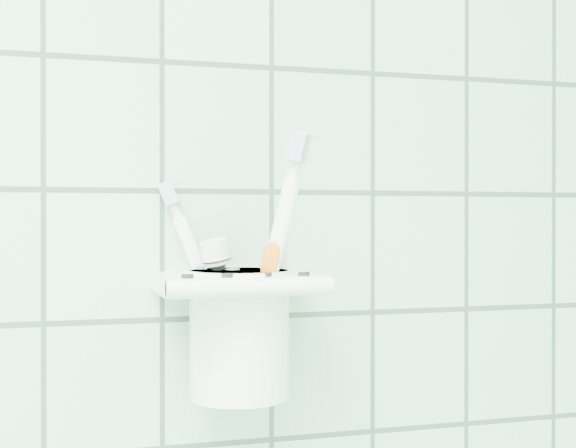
# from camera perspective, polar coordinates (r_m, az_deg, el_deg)

# --- Properties ---
(holder_bracket) EXTENTS (0.13, 0.11, 0.04)m
(holder_bracket) POSITION_cam_1_polar(r_m,az_deg,el_deg) (0.68, -3.67, -4.33)
(holder_bracket) COLOR white
(holder_bracket) RESTS_ON wall_back
(cup) EXTENTS (0.09, 0.09, 0.11)m
(cup) POSITION_cam_1_polar(r_m,az_deg,el_deg) (0.69, -3.48, -7.46)
(cup) COLOR white
(cup) RESTS_ON holder_bracket
(toothbrush_pink) EXTENTS (0.07, 0.05, 0.19)m
(toothbrush_pink) POSITION_cam_1_polar(r_m,az_deg,el_deg) (0.69, -2.93, -3.56)
(toothbrush_pink) COLOR white
(toothbrush_pink) RESTS_ON cup
(toothbrush_blue) EXTENTS (0.05, 0.06, 0.18)m
(toothbrush_blue) POSITION_cam_1_polar(r_m,az_deg,el_deg) (0.69, -2.70, -3.94)
(toothbrush_blue) COLOR white
(toothbrush_blue) RESTS_ON cup
(toothbrush_orange) EXTENTS (0.06, 0.04, 0.22)m
(toothbrush_orange) POSITION_cam_1_polar(r_m,az_deg,el_deg) (0.66, -3.36, -2.45)
(toothbrush_orange) COLOR white
(toothbrush_orange) RESTS_ON cup
(toothpaste_tube) EXTENTS (0.05, 0.04, 0.14)m
(toothpaste_tube) POSITION_cam_1_polar(r_m,az_deg,el_deg) (0.70, -3.38, -5.35)
(toothpaste_tube) COLOR silver
(toothpaste_tube) RESTS_ON cup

